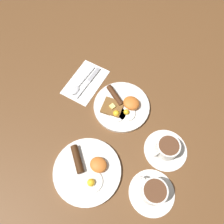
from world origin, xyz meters
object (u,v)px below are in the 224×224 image
(breakfast_plate_far, at_px, (88,170))
(spoon, at_px, (77,87))
(teacup_far, at_px, (153,192))
(breakfast_plate_near, at_px, (122,106))
(teacup_near, at_px, (167,148))
(knife, at_px, (89,81))

(breakfast_plate_far, bearing_deg, spoon, -50.97)
(teacup_far, bearing_deg, breakfast_plate_near, -44.84)
(breakfast_plate_far, bearing_deg, breakfast_plate_near, -87.35)
(breakfast_plate_far, height_order, teacup_far, teacup_far)
(teacup_near, distance_m, teacup_far, 0.17)
(breakfast_plate_near, relative_size, knife, 1.28)
(knife, relative_size, spoon, 1.05)
(teacup_far, bearing_deg, teacup_near, -84.12)
(spoon, bearing_deg, knife, 157.42)
(teacup_near, relative_size, knife, 0.90)
(teacup_near, xyz_separation_m, knife, (0.42, -0.13, -0.02))
(teacup_near, distance_m, knife, 0.44)
(spoon, bearing_deg, teacup_far, 67.44)
(teacup_far, xyz_separation_m, knife, (0.44, -0.29, -0.03))
(breakfast_plate_far, distance_m, teacup_far, 0.24)
(teacup_near, relative_size, teacup_far, 1.01)
(breakfast_plate_near, bearing_deg, teacup_near, 160.43)
(breakfast_plate_near, height_order, teacup_near, teacup_near)
(teacup_near, height_order, teacup_far, teacup_far)
(breakfast_plate_far, xyz_separation_m, knife, (0.20, -0.34, -0.00))
(breakfast_plate_near, distance_m, spoon, 0.22)
(teacup_near, xyz_separation_m, spoon, (0.45, -0.07, -0.02))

